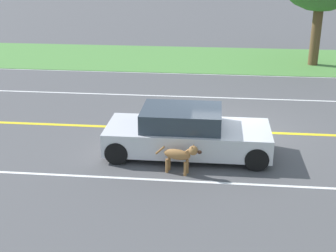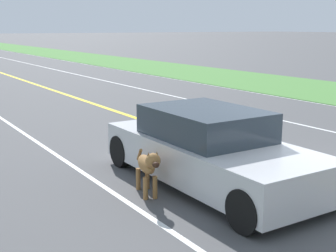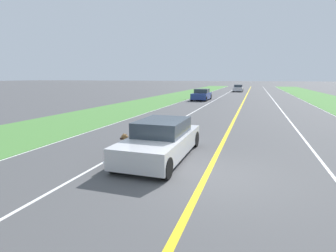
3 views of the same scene
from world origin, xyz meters
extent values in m
plane|color=#4C4C4F|center=(0.00, 0.00, 0.00)|extent=(400.00, 400.00, 0.00)
cube|color=yellow|center=(0.00, 0.00, 0.00)|extent=(0.18, 160.00, 0.01)
cube|color=white|center=(-7.00, 0.00, 0.00)|extent=(0.14, 160.00, 0.01)
cube|color=white|center=(3.50, 0.00, 0.00)|extent=(0.10, 160.00, 0.01)
cube|color=white|center=(-3.50, 0.00, 0.00)|extent=(0.10, 160.00, 0.01)
cube|color=#4C843D|center=(-10.00, 0.00, 0.01)|extent=(6.00, 160.00, 0.03)
cube|color=silver|center=(1.85, -1.21, 0.50)|extent=(1.82, 4.51, 0.65)
cube|color=#2D3842|center=(1.85, -1.39, 1.08)|extent=(1.57, 2.16, 0.52)
cylinder|color=black|center=(2.67, 0.64, 0.31)|extent=(0.22, 0.63, 0.63)
cylinder|color=black|center=(2.67, -3.05, 0.31)|extent=(0.22, 0.63, 0.63)
cylinder|color=black|center=(1.02, 0.64, 0.31)|extent=(0.22, 0.63, 0.63)
cylinder|color=black|center=(1.02, -3.05, 0.31)|extent=(0.22, 0.63, 0.63)
ellipsoid|color=olive|center=(3.05, -1.40, 0.52)|extent=(0.41, 0.75, 0.28)
cylinder|color=olive|center=(3.19, -1.18, 0.19)|extent=(0.08, 0.08, 0.38)
cylinder|color=olive|center=(3.06, -1.66, 0.19)|extent=(0.08, 0.08, 0.38)
cylinder|color=olive|center=(3.04, -1.14, 0.19)|extent=(0.08, 0.08, 0.38)
cylinder|color=olive|center=(2.90, -1.62, 0.19)|extent=(0.08, 0.08, 0.38)
cylinder|color=olive|center=(3.13, -1.11, 0.63)|extent=(0.20, 0.23, 0.19)
sphere|color=olive|center=(3.16, -0.99, 0.70)|extent=(0.30, 0.30, 0.24)
ellipsoid|color=#331E14|center=(3.20, -0.83, 0.68)|extent=(0.14, 0.14, 0.09)
cone|color=brown|center=(3.22, -1.02, 0.79)|extent=(0.10, 0.10, 0.11)
cone|color=brown|center=(3.09, -0.98, 0.79)|extent=(0.10, 0.10, 0.11)
cylinder|color=olive|center=(2.92, -1.85, 0.56)|extent=(0.12, 0.27, 0.27)
cylinder|color=brown|center=(-9.34, 4.21, 1.70)|extent=(0.46, 0.46, 3.39)
camera|label=1|loc=(13.85, -0.49, 5.47)|focal=50.00mm
camera|label=2|loc=(6.74, 5.06, 2.74)|focal=50.00mm
camera|label=3|loc=(-1.21, 7.26, 2.82)|focal=28.00mm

